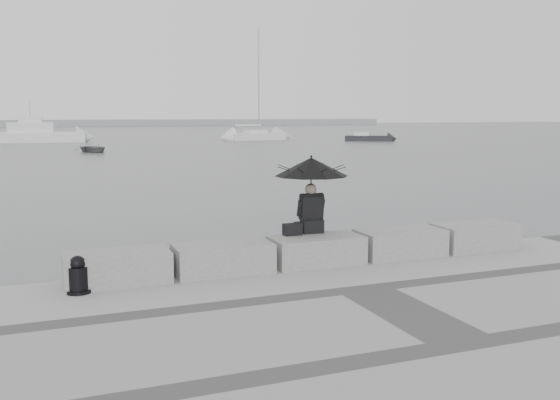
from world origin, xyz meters
name	(u,v)px	position (x,y,z in m)	size (l,w,h in m)	color
ground	(306,286)	(0.00, 0.00, 0.00)	(360.00, 360.00, 0.00)	#4D5053
stone_block_far_left	(117,268)	(-3.40, -0.45, 0.75)	(1.60, 0.80, 0.50)	slate
stone_block_left	(223,259)	(-1.70, -0.45, 0.75)	(1.60, 0.80, 0.50)	slate
stone_block_centre	(316,250)	(0.00, -0.45, 0.75)	(1.60, 0.80, 0.50)	slate
stone_block_right	(400,243)	(1.70, -0.45, 0.75)	(1.60, 0.80, 0.50)	slate
stone_block_far_right	(475,237)	(3.40, -0.45, 0.75)	(1.60, 0.80, 0.50)	slate
seated_person	(311,175)	(0.07, -0.06, 2.04)	(1.32, 1.32, 1.39)	black
bag	(292,229)	(-0.35, -0.19, 1.10)	(0.32, 0.18, 0.20)	black
mooring_bollard	(78,278)	(-4.00, -0.80, 0.74)	(0.36, 0.36, 0.57)	black
distant_landmass	(17,123)	(-8.14, 154.51, 0.90)	(180.00, 8.00, 2.80)	gray
sailboat_right	(256,136)	(20.07, 60.22, 0.54)	(7.18, 3.55, 12.90)	silver
motor_cruiser	(40,134)	(-3.84, 63.43, 0.89)	(9.58, 3.58, 4.50)	silver
small_motorboat	(369,138)	(31.57, 53.52, 0.32)	(5.44, 4.13, 1.10)	black
dinghy	(94,148)	(0.00, 43.01, 0.30)	(3.49, 1.48, 0.59)	slate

